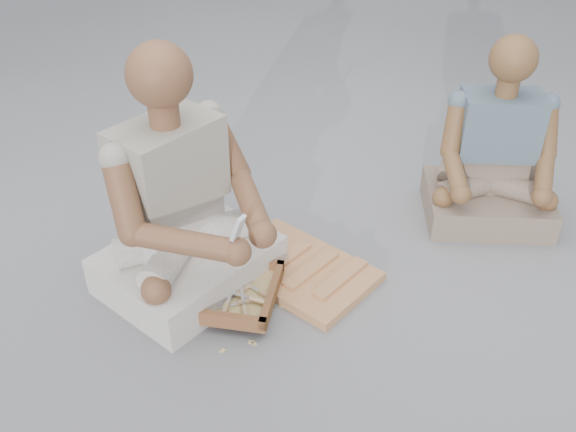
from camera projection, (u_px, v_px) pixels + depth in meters
The scene contains 30 objects.
ground at pixel (267, 295), 2.56m from camera, with size 60.00×60.00×0.00m, color gray.
carved_panel at pixel (298, 269), 2.67m from camera, with size 0.60×0.40×0.04m, color #A77040.
tool_tray at pixel (219, 290), 2.50m from camera, with size 0.54×0.48×0.06m.
chisel_0 at pixel (237, 282), 2.53m from camera, with size 0.18×0.16×0.02m.
chisel_1 at pixel (226, 265), 2.61m from camera, with size 0.12×0.20×0.02m.
chisel_2 at pixel (241, 303), 2.43m from camera, with size 0.17×0.17×0.02m.
chisel_3 at pixel (236, 273), 2.57m from camera, with size 0.09×0.21×0.02m.
chisel_4 at pixel (226, 306), 2.40m from camera, with size 0.08×0.22×0.02m.
chisel_5 at pixel (217, 283), 2.52m from camera, with size 0.18×0.15×0.02m.
chisel_6 at pixel (253, 299), 2.43m from camera, with size 0.22×0.03×0.02m.
chisel_7 at pixel (262, 293), 2.48m from camera, with size 0.22×0.07×0.02m.
chisel_8 at pixel (238, 293), 2.48m from camera, with size 0.08×0.22×0.02m.
chisel_9 at pixel (217, 288), 2.49m from camera, with size 0.06×0.22×0.02m.
chisel_10 at pixel (245, 309), 2.39m from camera, with size 0.14×0.19×0.02m.
wood_chip_0 at pixel (261, 246), 2.83m from camera, with size 0.02×0.01×0.00m, color #D7C17F.
wood_chip_1 at pixel (136, 293), 2.57m from camera, with size 0.02×0.01×0.00m, color #D7C17F.
wood_chip_2 at pixel (138, 294), 2.57m from camera, with size 0.02×0.01×0.00m, color #D7C17F.
wood_chip_3 at pixel (254, 344), 2.34m from camera, with size 0.02×0.01×0.00m, color #D7C17F.
wood_chip_4 at pixel (156, 273), 2.68m from camera, with size 0.02×0.01×0.00m, color #D7C17F.
wood_chip_5 at pixel (124, 317), 2.46m from camera, with size 0.02×0.01×0.00m, color #D7C17F.
wood_chip_6 at pixel (170, 269), 2.70m from camera, with size 0.02×0.01×0.00m, color #D7C17F.
wood_chip_7 at pixel (251, 342), 2.35m from camera, with size 0.02×0.01×0.00m, color #D7C17F.
wood_chip_8 at pixel (282, 306), 2.51m from camera, with size 0.02×0.01×0.00m, color #D7C17F.
wood_chip_9 at pixel (186, 303), 2.53m from camera, with size 0.02×0.01×0.00m, color #D7C17F.
wood_chip_10 at pixel (246, 315), 2.47m from camera, with size 0.02×0.01×0.00m, color #D7C17F.
wood_chip_11 at pixel (226, 272), 2.68m from camera, with size 0.02×0.01×0.00m, color #D7C17F.
wood_chip_12 at pixel (223, 351), 2.31m from camera, with size 0.02×0.01×0.00m, color #D7C17F.
craftsman at pixel (182, 212), 2.45m from camera, with size 0.73×0.74×1.00m.
companion at pixel (494, 162), 2.88m from camera, with size 0.68×0.62×0.86m.
mobile_phone at pixel (238, 228), 2.14m from camera, with size 0.05×0.04×0.10m.
Camera 1 is at (0.96, -1.68, 1.71)m, focal length 40.00 mm.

